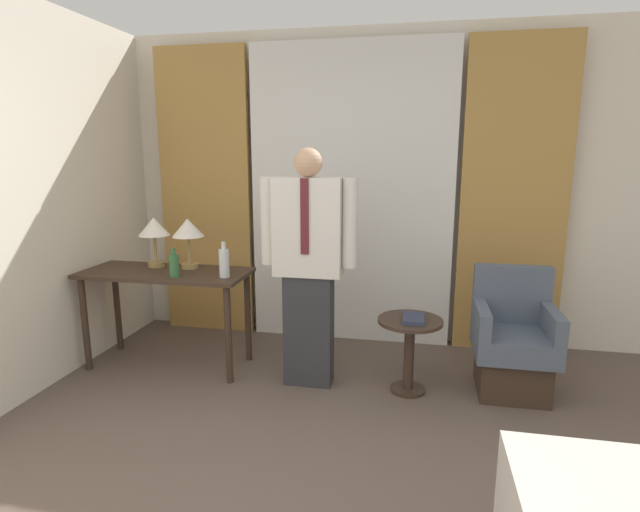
# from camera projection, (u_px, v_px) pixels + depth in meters

# --- Properties ---
(wall_back) EXTENTS (10.00, 0.06, 2.70)m
(wall_back) POSITION_uv_depth(u_px,v_px,m) (353.00, 189.00, 4.43)
(wall_back) COLOR silver
(wall_back) RESTS_ON ground_plane
(curtain_sheer_center) EXTENTS (1.76, 0.06, 2.58)m
(curtain_sheer_center) POSITION_uv_depth(u_px,v_px,m) (350.00, 197.00, 4.32)
(curtain_sheer_center) COLOR white
(curtain_sheer_center) RESTS_ON ground_plane
(curtain_drape_left) EXTENTS (0.85, 0.06, 2.58)m
(curtain_drape_left) POSITION_uv_depth(u_px,v_px,m) (206.00, 194.00, 4.58)
(curtain_drape_left) COLOR #B28442
(curtain_drape_left) RESTS_ON ground_plane
(curtain_drape_right) EXTENTS (0.85, 0.06, 2.58)m
(curtain_drape_right) POSITION_uv_depth(u_px,v_px,m) (514.00, 200.00, 4.06)
(curtain_drape_right) COLOR #B28442
(curtain_drape_right) RESTS_ON ground_plane
(desk) EXTENTS (1.29, 0.54, 0.77)m
(desk) POSITION_uv_depth(u_px,v_px,m) (166.00, 285.00, 3.88)
(desk) COLOR #38281E
(desk) RESTS_ON ground_plane
(table_lamp_left) EXTENTS (0.25, 0.25, 0.40)m
(table_lamp_left) POSITION_uv_depth(u_px,v_px,m) (154.00, 230.00, 3.94)
(table_lamp_left) COLOR #9E7F47
(table_lamp_left) RESTS_ON desk
(table_lamp_right) EXTENTS (0.25, 0.25, 0.40)m
(table_lamp_right) POSITION_uv_depth(u_px,v_px,m) (188.00, 231.00, 3.89)
(table_lamp_right) COLOR #9E7F47
(table_lamp_right) RESTS_ON desk
(bottle_near_edge) EXTENTS (0.08, 0.08, 0.26)m
(bottle_near_edge) POSITION_uv_depth(u_px,v_px,m) (224.00, 263.00, 3.65)
(bottle_near_edge) COLOR silver
(bottle_near_edge) RESTS_ON desk
(bottle_by_lamp) EXTENTS (0.07, 0.07, 0.21)m
(bottle_by_lamp) POSITION_uv_depth(u_px,v_px,m) (174.00, 265.00, 3.66)
(bottle_by_lamp) COLOR #336638
(bottle_by_lamp) RESTS_ON desk
(person) EXTENTS (0.69, 0.23, 1.70)m
(person) POSITION_uv_depth(u_px,v_px,m) (308.00, 261.00, 3.51)
(person) COLOR #2D2D33
(person) RESTS_ON ground_plane
(armchair) EXTENTS (0.54, 0.55, 0.87)m
(armchair) POSITION_uv_depth(u_px,v_px,m) (513.00, 345.00, 3.51)
(armchair) COLOR #38281E
(armchair) RESTS_ON ground_plane
(side_table) EXTENTS (0.45, 0.45, 0.54)m
(side_table) POSITION_uv_depth(u_px,v_px,m) (409.00, 343.00, 3.49)
(side_table) COLOR #38281E
(side_table) RESTS_ON ground_plane
(book) EXTENTS (0.15, 0.23, 0.03)m
(book) POSITION_uv_depth(u_px,v_px,m) (414.00, 318.00, 3.42)
(book) COLOR #2D334C
(book) RESTS_ON side_table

